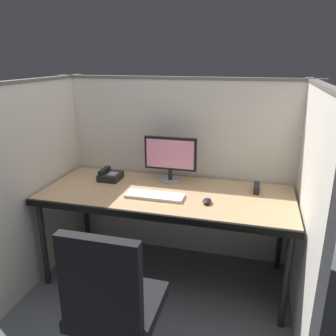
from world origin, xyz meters
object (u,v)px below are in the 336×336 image
at_px(office_chair, 116,327).
at_px(red_stapler, 257,188).
at_px(desk, 166,199).
at_px(monitor_center, 170,156).
at_px(keyboard_main, 155,196).
at_px(computer_mouse, 207,201).
at_px(desk_phone, 110,176).

relative_size(office_chair, red_stapler, 6.50).
distance_m(desk, red_stapler, 0.70).
bearing_deg(red_stapler, monitor_center, 176.10).
bearing_deg(office_chair, keyboard_main, 100.96).
distance_m(computer_mouse, red_stapler, 0.46).
bearing_deg(office_chair, desk, 97.30).
height_order(desk, office_chair, office_chair).
relative_size(monitor_center, computer_mouse, 4.48).
height_order(office_chair, monitor_center, monitor_center).
distance_m(office_chair, desk_phone, 1.33).
height_order(monitor_center, computer_mouse, monitor_center).
bearing_deg(desk, monitor_center, 97.11).
relative_size(monitor_center, red_stapler, 2.87).
bearing_deg(red_stapler, keyboard_main, -156.79).
distance_m(office_chair, red_stapler, 1.43).
xyz_separation_m(keyboard_main, desk_phone, (-0.48, 0.27, 0.02)).
height_order(office_chair, computer_mouse, office_chair).
relative_size(office_chair, keyboard_main, 2.27).
bearing_deg(office_chair, desk_phone, 122.29).
relative_size(desk, monitor_center, 4.42).
distance_m(computer_mouse, desk_phone, 0.91).
relative_size(office_chair, desk_phone, 5.13).
relative_size(monitor_center, keyboard_main, 1.00).
height_order(keyboard_main, red_stapler, red_stapler).
bearing_deg(keyboard_main, red_stapler, 23.21).
distance_m(desk, desk_phone, 0.57).
bearing_deg(keyboard_main, computer_mouse, -1.84).
bearing_deg(computer_mouse, red_stapler, 44.11).
distance_m(desk, office_chair, 1.04).
distance_m(monitor_center, desk_phone, 0.54).
bearing_deg(desk_phone, computer_mouse, -17.89).
xyz_separation_m(desk, keyboard_main, (-0.06, -0.10, 0.06)).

